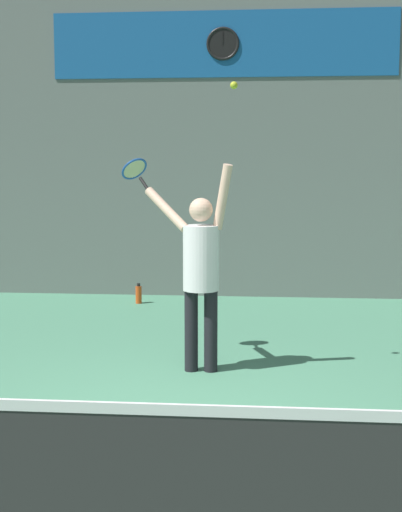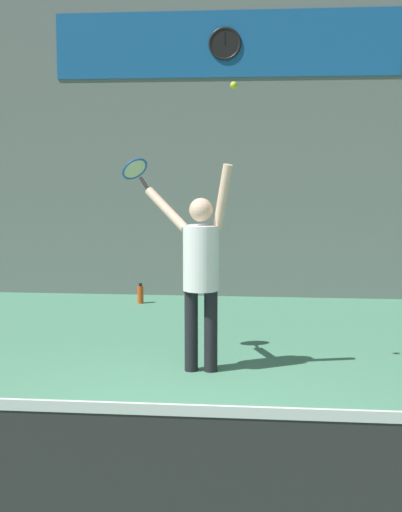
{
  "view_description": "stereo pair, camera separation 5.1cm",
  "coord_description": "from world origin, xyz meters",
  "px_view_note": "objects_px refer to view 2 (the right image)",
  "views": [
    {
      "loc": [
        0.63,
        -4.72,
        1.97
      ],
      "look_at": [
        0.03,
        1.96,
        1.12
      ],
      "focal_mm": 50.0,
      "sensor_mm": 36.0,
      "label": 1
    },
    {
      "loc": [
        0.68,
        -4.72,
        1.97
      ],
      "look_at": [
        0.03,
        1.96,
        1.12
      ],
      "focal_mm": 50.0,
      "sensor_mm": 36.0,
      "label": 2
    }
  ],
  "objects_px": {
    "tennis_player": "(200,265)",
    "tennis_ball": "(234,85)",
    "scoreboard_clock": "(225,44)",
    "tennis_racket": "(136,170)",
    "water_bottle": "(140,294)"
  },
  "relations": [
    {
      "from": "tennis_player",
      "to": "tennis_ball",
      "type": "distance_m",
      "value": 1.7
    },
    {
      "from": "tennis_ball",
      "to": "tennis_racket",
      "type": "bearing_deg",
      "value": 151.71
    },
    {
      "from": "tennis_racket",
      "to": "water_bottle",
      "type": "xyz_separation_m",
      "value": [
        -0.49,
        2.86,
        -1.8
      ]
    },
    {
      "from": "scoreboard_clock",
      "to": "tennis_player",
      "type": "distance_m",
      "value": 4.82
    },
    {
      "from": "scoreboard_clock",
      "to": "tennis_ball",
      "type": "height_order",
      "value": "scoreboard_clock"
    },
    {
      "from": "scoreboard_clock",
      "to": "tennis_racket",
      "type": "height_order",
      "value": "scoreboard_clock"
    },
    {
      "from": "scoreboard_clock",
      "to": "tennis_player",
      "type": "xyz_separation_m",
      "value": [
        0.03,
        -3.98,
        -2.71
      ]
    },
    {
      "from": "scoreboard_clock",
      "to": "water_bottle",
      "type": "distance_m",
      "value": 3.85
    },
    {
      "from": "water_bottle",
      "to": "scoreboard_clock",
      "type": "bearing_deg",
      "value": 29.26
    },
    {
      "from": "tennis_player",
      "to": "scoreboard_clock",
      "type": "bearing_deg",
      "value": 90.46
    },
    {
      "from": "tennis_racket",
      "to": "tennis_ball",
      "type": "distance_m",
      "value": 1.39
    },
    {
      "from": "scoreboard_clock",
      "to": "tennis_racket",
      "type": "xyz_separation_m",
      "value": [
        -0.67,
        -3.51,
        -1.82
      ]
    },
    {
      "from": "tennis_racket",
      "to": "tennis_ball",
      "type": "bearing_deg",
      "value": -28.29
    },
    {
      "from": "tennis_player",
      "to": "water_bottle",
      "type": "height_order",
      "value": "tennis_player"
    },
    {
      "from": "water_bottle",
      "to": "tennis_ball",
      "type": "bearing_deg",
      "value": -66.06
    }
  ]
}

